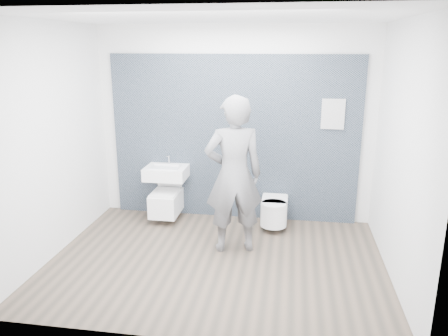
% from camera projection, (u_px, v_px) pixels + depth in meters
% --- Properties ---
extents(ground, '(4.00, 4.00, 0.00)m').
position_uv_depth(ground, '(216.00, 261.00, 5.28)').
color(ground, brown).
rests_on(ground, ground).
extents(room_shell, '(4.00, 4.00, 4.00)m').
position_uv_depth(room_shell, '(215.00, 118.00, 4.81)').
color(room_shell, silver).
rests_on(room_shell, ground).
extents(tile_wall, '(3.60, 0.06, 2.40)m').
position_uv_depth(tile_wall, '(233.00, 215.00, 6.68)').
color(tile_wall, black).
rests_on(tile_wall, ground).
extents(washbasin, '(0.60, 0.45, 0.45)m').
position_uv_depth(washbasin, '(166.00, 172.00, 6.39)').
color(washbasin, white).
rests_on(washbasin, ground).
extents(toilet_square, '(0.39, 0.57, 0.74)m').
position_uv_depth(toilet_square, '(166.00, 201.00, 6.45)').
color(toilet_square, white).
rests_on(toilet_square, ground).
extents(toilet_rounded, '(0.37, 0.63, 0.34)m').
position_uv_depth(toilet_rounded, '(274.00, 211.00, 6.19)').
color(toilet_rounded, white).
rests_on(toilet_rounded, ground).
extents(info_placard, '(0.31, 0.03, 0.42)m').
position_uv_depth(info_placard, '(326.00, 222.00, 6.43)').
color(info_placard, white).
rests_on(info_placard, ground).
extents(visitor, '(0.82, 0.65, 1.97)m').
position_uv_depth(visitor, '(234.00, 175.00, 5.33)').
color(visitor, slate).
rests_on(visitor, ground).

